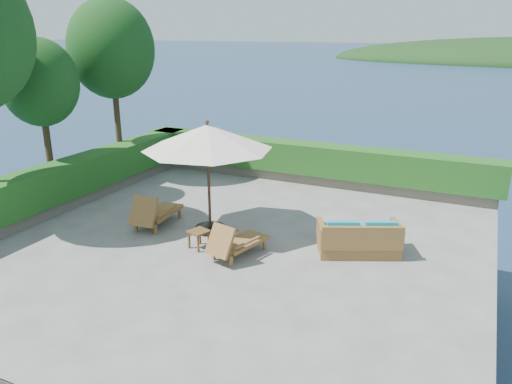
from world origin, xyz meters
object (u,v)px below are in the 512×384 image
at_px(lounge_right, 235,242).
at_px(patio_umbrella, 207,138).
at_px(side_table, 199,234).
at_px(wicker_loveseat, 359,240).
at_px(lounge_left, 155,212).

bearing_deg(lounge_right, patio_umbrella, 154.79).
height_order(lounge_right, side_table, lounge_right).
xyz_separation_m(lounge_right, wicker_loveseat, (2.54, 1.35, -0.02)).
height_order(lounge_left, wicker_loveseat, lounge_left).
relative_size(side_table, wicker_loveseat, 0.26).
bearing_deg(patio_umbrella, lounge_left, -166.98).
xyz_separation_m(side_table, wicker_loveseat, (3.55, 1.29, -0.02)).
distance_m(lounge_right, side_table, 1.01).
bearing_deg(lounge_right, side_table, -168.32).
bearing_deg(wicker_loveseat, patio_umbrella, 159.43).
xyz_separation_m(lounge_right, side_table, (-1.01, 0.06, -0.00)).
bearing_deg(lounge_right, lounge_left, 179.71).
distance_m(lounge_left, side_table, 1.91).
bearing_deg(wicker_loveseat, lounge_left, 162.06).
xyz_separation_m(lounge_left, wicker_loveseat, (5.33, 0.59, -0.05)).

